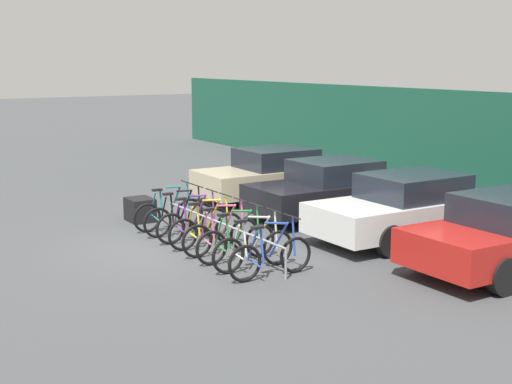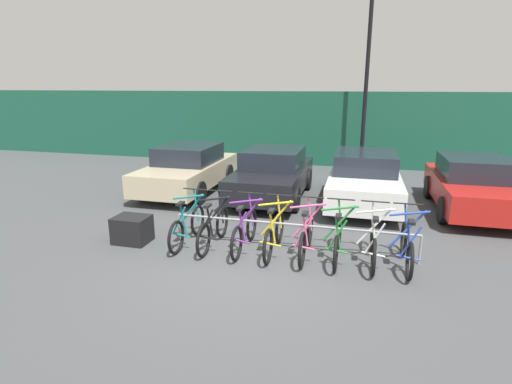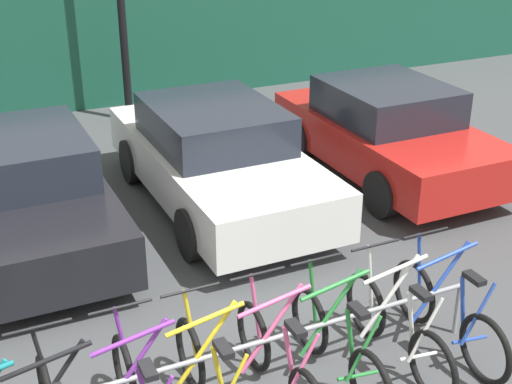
{
  "view_description": "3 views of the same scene",
  "coord_description": "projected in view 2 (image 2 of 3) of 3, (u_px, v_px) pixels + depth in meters",
  "views": [
    {
      "loc": [
        12.9,
        -5.97,
        3.74
      ],
      "look_at": [
        1.93,
        0.78,
        1.35
      ],
      "focal_mm": 50.0,
      "sensor_mm": 36.0,
      "label": 1
    },
    {
      "loc": [
        1.92,
        -6.5,
        3.14
      ],
      "look_at": [
        -0.0,
        0.78,
        1.12
      ],
      "focal_mm": 28.0,
      "sensor_mm": 36.0,
      "label": 2
    },
    {
      "loc": [
        -1.21,
        -3.84,
        4.24
      ],
      "look_at": [
        1.78,
        2.58,
        1.01
      ],
      "focal_mm": 50.0,
      "sensor_mm": 36.0,
      "label": 3
    }
  ],
  "objects": [
    {
      "name": "bicycle_yellow",
      "position": [
        274.0,
        234.0,
        7.65
      ],
      "size": [
        0.68,
        1.71,
        1.05
      ],
      "rotation": [
        0.0,
        0.0,
        -0.05
      ],
      "color": "black",
      "rests_on": "ground"
    },
    {
      "name": "car_black",
      "position": [
        273.0,
        174.0,
        11.39
      ],
      "size": [
        1.91,
        4.05,
        1.4
      ],
      "color": "black",
      "rests_on": "ground"
    },
    {
      "name": "bike_rack",
      "position": [
        291.0,
        227.0,
        7.68
      ],
      "size": [
        4.75,
        0.04,
        0.57
      ],
      "color": "gray",
      "rests_on": "ground"
    },
    {
      "name": "car_white",
      "position": [
        364.0,
        178.0,
        10.86
      ],
      "size": [
        1.91,
        4.35,
        1.4
      ],
      "color": "silver",
      "rests_on": "ground"
    },
    {
      "name": "bicycle_green",
      "position": [
        338.0,
        240.0,
        7.35
      ],
      "size": [
        0.68,
        1.71,
        1.05
      ],
      "rotation": [
        0.0,
        0.0,
        0.02
      ],
      "color": "black",
      "rests_on": "ground"
    },
    {
      "name": "cargo_crate",
      "position": [
        132.0,
        229.0,
        8.19
      ],
      "size": [
        0.7,
        0.56,
        0.55
      ],
      "primitive_type": "cube",
      "color": "black",
      "rests_on": "ground"
    },
    {
      "name": "hoarding_wall",
      "position": [
        312.0,
        129.0,
        15.86
      ],
      "size": [
        36.0,
        0.16,
        2.91
      ],
      "primitive_type": "cube",
      "color": "#19513D",
      "rests_on": "ground"
    },
    {
      "name": "car_beige",
      "position": [
        188.0,
        169.0,
        12.07
      ],
      "size": [
        1.91,
        4.17,
        1.4
      ],
      "color": "#C1B28E",
      "rests_on": "ground"
    },
    {
      "name": "lamp_post",
      "position": [
        367.0,
        71.0,
        13.88
      ],
      "size": [
        0.24,
        0.44,
        6.54
      ],
      "color": "black",
      "rests_on": "ground"
    },
    {
      "name": "bicycle_teal",
      "position": [
        187.0,
        226.0,
        8.09
      ],
      "size": [
        0.68,
        1.71,
        1.05
      ],
      "rotation": [
        0.0,
        0.0,
        -0.05
      ],
      "color": "black",
      "rests_on": "ground"
    },
    {
      "name": "bicycle_white",
      "position": [
        373.0,
        243.0,
        7.2
      ],
      "size": [
        0.68,
        1.71,
        1.05
      ],
      "rotation": [
        0.0,
        0.0,
        -0.04
      ],
      "color": "black",
      "rests_on": "ground"
    },
    {
      "name": "bicycle_black",
      "position": [
        213.0,
        228.0,
        7.96
      ],
      "size": [
        0.68,
        1.71,
        1.05
      ],
      "rotation": [
        0.0,
        0.0,
        -0.05
      ],
      "color": "black",
      "rests_on": "ground"
    },
    {
      "name": "bicycle_pink",
      "position": [
        306.0,
        237.0,
        7.5
      ],
      "size": [
        0.68,
        1.71,
        1.05
      ],
      "rotation": [
        0.0,
        0.0,
        0.01
      ],
      "color": "black",
      "rests_on": "ground"
    },
    {
      "name": "bicycle_purple",
      "position": [
        245.0,
        231.0,
        7.8
      ],
      "size": [
        0.68,
        1.71,
        1.05
      ],
      "rotation": [
        0.0,
        0.0,
        -0.0
      ],
      "color": "black",
      "rests_on": "ground"
    },
    {
      "name": "car_red",
      "position": [
        474.0,
        185.0,
        10.08
      ],
      "size": [
        1.91,
        3.94,
        1.4
      ],
      "color": "red",
      "rests_on": "ground"
    },
    {
      "name": "bicycle_blue",
      "position": [
        407.0,
        247.0,
        7.06
      ],
      "size": [
        0.68,
        1.71,
        1.05
      ],
      "rotation": [
        0.0,
        0.0,
        0.02
      ],
      "color": "black",
      "rests_on": "ground"
    },
    {
      "name": "ground_plane",
      "position": [
        245.0,
        261.0,
        7.36
      ],
      "size": [
        120.0,
        120.0,
        0.0
      ],
      "primitive_type": "plane",
      "color": "#424447"
    }
  ]
}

